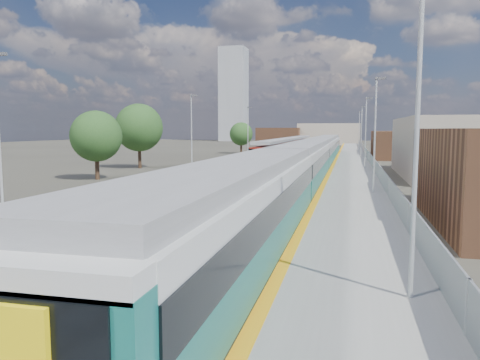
% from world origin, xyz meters
% --- Properties ---
extents(ground, '(320.00, 320.00, 0.00)m').
position_xyz_m(ground, '(0.00, 50.00, 0.00)').
color(ground, '#47443A').
rests_on(ground, ground).
extents(ballast_bed, '(10.50, 155.00, 0.06)m').
position_xyz_m(ballast_bed, '(-2.25, 52.50, 0.03)').
color(ballast_bed, '#565451').
rests_on(ballast_bed, ground).
extents(tracks, '(8.96, 160.00, 0.17)m').
position_xyz_m(tracks, '(-1.65, 54.18, 0.11)').
color(tracks, '#4C3323').
rests_on(tracks, ground).
extents(platform_right, '(4.70, 155.00, 8.52)m').
position_xyz_m(platform_right, '(5.28, 52.49, 0.54)').
color(platform_right, slate).
rests_on(platform_right, ground).
extents(platform_left, '(4.30, 155.00, 8.52)m').
position_xyz_m(platform_left, '(-9.05, 52.49, 0.52)').
color(platform_left, slate).
rests_on(platform_left, ground).
extents(buildings, '(72.00, 185.50, 40.00)m').
position_xyz_m(buildings, '(-18.12, 138.60, 10.70)').
color(buildings, brown).
rests_on(buildings, ground).
extents(green_train, '(3.10, 86.08, 3.41)m').
position_xyz_m(green_train, '(1.50, 37.31, 2.40)').
color(green_train, black).
rests_on(green_train, ground).
extents(red_train, '(2.78, 56.40, 3.51)m').
position_xyz_m(red_train, '(-5.50, 73.43, 2.07)').
color(red_train, black).
rests_on(red_train, ground).
extents(tree_a, '(5.20, 5.20, 7.05)m').
position_xyz_m(tree_a, '(-20.19, 33.27, 4.44)').
color(tree_a, '#382619').
rests_on(tree_a, ground).
extents(tree_b, '(6.27, 6.27, 8.50)m').
position_xyz_m(tree_b, '(-22.08, 47.24, 5.35)').
color(tree_b, '#382619').
rests_on(tree_b, ground).
extents(tree_c, '(4.86, 4.86, 6.58)m').
position_xyz_m(tree_c, '(-17.37, 86.15, 4.14)').
color(tree_c, '#382619').
rests_on(tree_c, ground).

